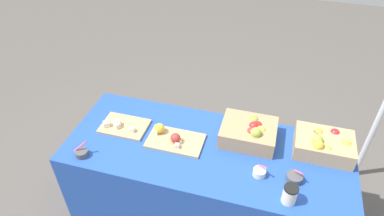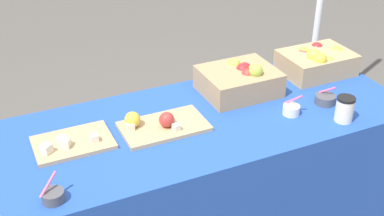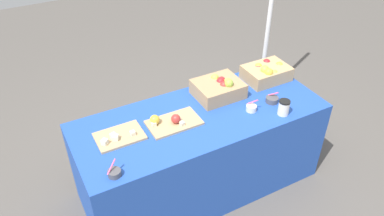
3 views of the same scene
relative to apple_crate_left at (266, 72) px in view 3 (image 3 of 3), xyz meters
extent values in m
plane|color=#56514C|center=(-0.73, -0.18, -0.81)|extent=(10.00, 10.00, 0.00)
cube|color=#234CAD|center=(-0.73, -0.18, -0.44)|extent=(1.90, 0.76, 0.74)
cube|color=tan|center=(0.00, 0.00, -0.01)|extent=(0.37, 0.27, 0.12)
sphere|color=red|center=(0.06, 0.09, 0.03)|extent=(0.07, 0.07, 0.07)
sphere|color=#99B742|center=(0.01, -0.09, 0.03)|extent=(0.07, 0.07, 0.07)
sphere|color=#B2332D|center=(-0.05, 0.06, 0.03)|extent=(0.07, 0.07, 0.07)
sphere|color=#99B742|center=(-0.05, -0.04, 0.06)|extent=(0.07, 0.07, 0.07)
sphere|color=gold|center=(0.13, 0.00, 0.03)|extent=(0.07, 0.07, 0.07)
sphere|color=gold|center=(-0.04, 0.06, 0.03)|extent=(0.07, 0.07, 0.07)
sphere|color=gold|center=(-0.05, -0.08, 0.06)|extent=(0.07, 0.07, 0.07)
cube|color=tan|center=(-0.49, -0.02, -0.01)|extent=(0.36, 0.30, 0.12)
sphere|color=#99B742|center=(-0.43, -0.09, 0.07)|extent=(0.07, 0.07, 0.07)
sphere|color=#B2C64C|center=(-0.41, -0.03, 0.04)|extent=(0.07, 0.07, 0.07)
sphere|color=red|center=(-0.43, 0.02, 0.03)|extent=(0.07, 0.07, 0.07)
sphere|color=#99B742|center=(-0.47, 0.06, 0.04)|extent=(0.07, 0.07, 0.07)
sphere|color=#B2332D|center=(-0.46, -0.06, 0.04)|extent=(0.07, 0.07, 0.07)
sphere|color=red|center=(-0.46, 0.00, 0.04)|extent=(0.07, 0.07, 0.07)
cube|color=tan|center=(-1.35, -0.14, -0.06)|extent=(0.33, 0.22, 0.02)
cube|color=beige|center=(-1.39, -0.15, -0.03)|extent=(0.05, 0.05, 0.04)
cube|color=beige|center=(-1.46, -0.18, -0.03)|extent=(0.05, 0.05, 0.04)
cube|color=beige|center=(-1.27, -0.18, -0.03)|extent=(0.03, 0.03, 0.03)
cube|color=beige|center=(-1.38, -0.17, -0.03)|extent=(0.05, 0.05, 0.04)
cube|color=tan|center=(-0.95, -0.18, -0.06)|extent=(0.38, 0.23, 0.02)
cube|color=beige|center=(-0.92, -0.20, -0.04)|extent=(0.03, 0.03, 0.03)
sphere|color=#B2332D|center=(-0.95, -0.20, -0.01)|extent=(0.07, 0.07, 0.07)
cube|color=beige|center=(-0.92, -0.24, -0.03)|extent=(0.03, 0.03, 0.03)
cube|color=beige|center=(-1.10, -0.16, -0.03)|extent=(0.03, 0.03, 0.03)
sphere|color=gold|center=(-1.08, -0.13, -0.01)|extent=(0.07, 0.07, 0.07)
cylinder|color=#4C4C51|center=(-0.16, -0.29, -0.05)|extent=(0.10, 0.10, 0.04)
cylinder|color=#EA598C|center=(-0.15, -0.28, 0.00)|extent=(0.05, 0.07, 0.05)
cylinder|color=silver|center=(-0.37, -0.31, -0.04)|extent=(0.08, 0.08, 0.04)
cylinder|color=#EA598C|center=(-0.36, -0.30, 0.00)|extent=(0.06, 0.07, 0.07)
cylinder|color=#4C4C51|center=(-1.50, -0.47, -0.05)|extent=(0.08, 0.08, 0.04)
cylinder|color=#EA598C|center=(-1.50, -0.45, 0.00)|extent=(0.08, 0.06, 0.07)
cylinder|color=silver|center=(-0.19, -0.46, -0.01)|extent=(0.08, 0.08, 0.11)
cylinder|color=black|center=(-0.19, -0.46, 0.05)|extent=(0.08, 0.08, 0.01)
cylinder|color=white|center=(0.46, 0.59, 0.29)|extent=(0.04, 0.04, 2.20)
camera|label=1|loc=(-0.39, -1.73, 1.54)|focal=31.58mm
camera|label=2|loc=(-1.63, -1.94, 1.13)|focal=47.09mm
camera|label=3|loc=(-1.85, -2.13, 1.64)|focal=35.59mm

